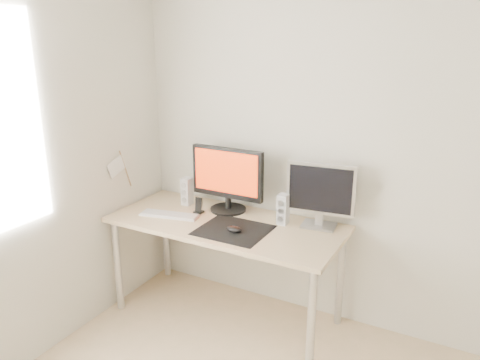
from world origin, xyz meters
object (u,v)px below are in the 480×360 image
(second_monitor, at_px, (321,192))
(speaker_right, at_px, (283,209))
(mouse, at_px, (234,229))
(main_monitor, at_px, (227,177))
(phone_dock, at_px, (199,208))
(keyboard, at_px, (170,215))
(speaker_left, at_px, (187,191))
(desk, at_px, (226,232))

(second_monitor, distance_m, speaker_right, 0.28)
(mouse, xyz_separation_m, second_monitor, (0.45, 0.35, 0.22))
(main_monitor, height_order, phone_dock, main_monitor)
(keyboard, bearing_deg, speaker_left, 94.61)
(speaker_left, distance_m, keyboard, 0.27)
(speaker_right, bearing_deg, mouse, -127.62)
(main_monitor, xyz_separation_m, phone_dock, (-0.16, -0.14, -0.22))
(speaker_left, bearing_deg, main_monitor, 5.34)
(mouse, xyz_separation_m, desk, (-0.14, 0.13, -0.10))
(mouse, xyz_separation_m, speaker_right, (0.22, 0.28, 0.08))
(main_monitor, distance_m, second_monitor, 0.68)
(mouse, relative_size, main_monitor, 0.19)
(speaker_left, height_order, keyboard, speaker_left)
(second_monitor, height_order, keyboard, second_monitor)
(desk, xyz_separation_m, speaker_right, (0.36, 0.16, 0.18))
(main_monitor, relative_size, keyboard, 1.26)
(second_monitor, bearing_deg, speaker_left, -176.34)
(second_monitor, xyz_separation_m, speaker_left, (-1.01, -0.06, -0.14))
(desk, bearing_deg, keyboard, -167.45)
(main_monitor, bearing_deg, speaker_right, -4.57)
(main_monitor, bearing_deg, keyboard, -137.86)
(desk, height_order, second_monitor, second_monitor)
(mouse, height_order, main_monitor, main_monitor)
(desk, height_order, speaker_right, speaker_right)
(mouse, relative_size, speaker_left, 0.51)
(speaker_left, xyz_separation_m, phone_dock, (0.17, -0.10, -0.07))
(mouse, relative_size, desk, 0.07)
(second_monitor, xyz_separation_m, phone_dock, (-0.84, -0.17, -0.21))
(speaker_left, bearing_deg, mouse, -27.26)
(mouse, distance_m, phone_dock, 0.43)
(mouse, bearing_deg, desk, 136.89)
(keyboard, bearing_deg, speaker_right, 17.91)
(main_monitor, xyz_separation_m, speaker_left, (-0.33, -0.03, -0.15))
(mouse, relative_size, speaker_right, 0.51)
(speaker_left, distance_m, phone_dock, 0.21)
(main_monitor, relative_size, speaker_left, 2.64)
(desk, relative_size, phone_dock, 13.97)
(keyboard, xyz_separation_m, phone_dock, (0.15, 0.15, 0.03))
(speaker_left, relative_size, phone_dock, 1.82)
(desk, relative_size, speaker_left, 7.68)
(second_monitor, height_order, phone_dock, second_monitor)
(keyboard, height_order, phone_dock, phone_dock)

